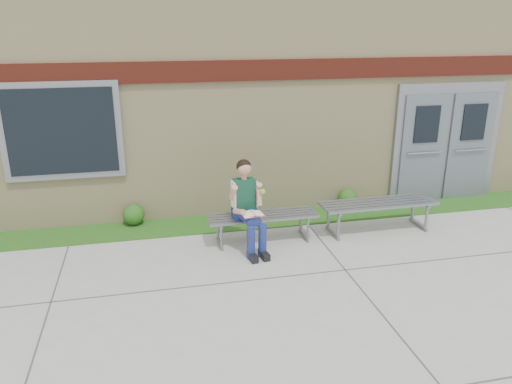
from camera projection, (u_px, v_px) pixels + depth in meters
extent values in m
plane|color=#9E9E99|center=(288.00, 296.00, 6.51)|extent=(80.00, 80.00, 0.00)
cube|color=#174913|center=(248.00, 221.00, 8.90)|extent=(16.00, 0.80, 0.02)
cube|color=beige|center=(218.00, 85.00, 11.39)|extent=(16.00, 6.00, 4.00)
cube|color=maroon|center=(243.00, 70.00, 8.40)|extent=(16.00, 0.06, 0.35)
cube|color=slate|center=(62.00, 131.00, 8.07)|extent=(1.90, 0.08, 1.60)
cube|color=black|center=(61.00, 132.00, 8.03)|extent=(1.70, 0.04, 1.40)
cube|color=slate|center=(446.00, 143.00, 9.68)|extent=(2.20, 0.08, 2.30)
cube|color=slate|center=(423.00, 150.00, 9.56)|extent=(0.92, 0.06, 2.10)
cube|color=slate|center=(469.00, 147.00, 9.77)|extent=(0.92, 0.06, 2.10)
cube|color=slate|center=(263.00, 216.00, 7.98)|extent=(1.76, 0.49, 0.03)
cube|color=slate|center=(219.00, 233.00, 7.92)|extent=(0.04, 0.49, 0.40)
cube|color=slate|center=(304.00, 226.00, 8.20)|extent=(0.04, 0.49, 0.40)
cube|color=slate|center=(378.00, 203.00, 8.37)|extent=(1.99, 0.57, 0.04)
cube|color=slate|center=(333.00, 222.00, 8.30)|extent=(0.05, 0.55, 0.45)
cube|color=slate|center=(420.00, 214.00, 8.62)|extent=(0.05, 0.55, 0.45)
cube|color=navy|center=(244.00, 212.00, 7.84)|extent=(0.38, 0.29, 0.17)
cube|color=#0F391F|center=(244.00, 194.00, 7.72)|extent=(0.36, 0.25, 0.48)
sphere|color=tan|center=(244.00, 168.00, 7.57)|extent=(0.25, 0.25, 0.22)
sphere|color=black|center=(244.00, 167.00, 7.58)|extent=(0.26, 0.26, 0.23)
cylinder|color=navy|center=(244.00, 218.00, 7.56)|extent=(0.21, 0.45, 0.15)
cylinder|color=navy|center=(255.00, 216.00, 7.63)|extent=(0.21, 0.45, 0.15)
cylinder|color=navy|center=(251.00, 242.00, 7.45)|extent=(0.12, 0.12, 0.52)
cylinder|color=navy|center=(262.00, 241.00, 7.51)|extent=(0.12, 0.12, 0.52)
cube|color=black|center=(253.00, 257.00, 7.45)|extent=(0.14, 0.28, 0.10)
cube|color=black|center=(264.00, 255.00, 7.52)|extent=(0.14, 0.28, 0.10)
cylinder|color=tan|center=(233.00, 193.00, 7.58)|extent=(0.12, 0.24, 0.27)
cylinder|color=tan|center=(257.00, 190.00, 7.71)|extent=(0.12, 0.24, 0.27)
cube|color=white|center=(252.00, 214.00, 7.45)|extent=(0.35, 0.27, 0.02)
cube|color=#BE474B|center=(252.00, 215.00, 7.46)|extent=(0.35, 0.28, 0.01)
sphere|color=#82C233|center=(263.00, 192.00, 7.58)|extent=(0.09, 0.09, 0.09)
sphere|color=#174913|center=(134.00, 215.00, 8.67)|extent=(0.37, 0.37, 0.37)
sphere|color=#174913|center=(347.00, 198.00, 9.48)|extent=(0.35, 0.35, 0.35)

